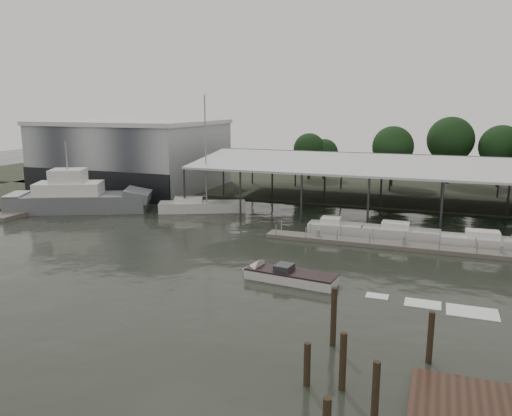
% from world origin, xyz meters
% --- Properties ---
extents(ground, '(200.00, 200.00, 0.00)m').
position_xyz_m(ground, '(0.00, 0.00, 0.00)').
color(ground, '#242821').
rests_on(ground, ground).
extents(land_strip_far, '(140.00, 30.00, 0.30)m').
position_xyz_m(land_strip_far, '(0.00, 42.00, 0.10)').
color(land_strip_far, '#373E2E').
rests_on(land_strip_far, ground).
extents(land_strip_west, '(20.00, 40.00, 0.30)m').
position_xyz_m(land_strip_west, '(-40.00, 30.00, 0.10)').
color(land_strip_west, '#373E2E').
rests_on(land_strip_west, ground).
extents(storage_warehouse, '(24.50, 20.50, 10.50)m').
position_xyz_m(storage_warehouse, '(-28.00, 29.94, 5.29)').
color(storage_warehouse, '#9A9FA4').
rests_on(storage_warehouse, ground).
extents(covered_boat_shed, '(58.24, 24.00, 6.96)m').
position_xyz_m(covered_boat_shed, '(17.00, 28.00, 6.13)').
color(covered_boat_shed, silver).
rests_on(covered_boat_shed, ground).
extents(trawler_dock, '(3.00, 18.00, 0.50)m').
position_xyz_m(trawler_dock, '(-30.00, 14.00, 0.25)').
color(trawler_dock, '#646158').
rests_on(trawler_dock, ground).
extents(floating_dock, '(28.00, 2.00, 1.40)m').
position_xyz_m(floating_dock, '(15.00, 10.00, 0.20)').
color(floating_dock, '#646158').
rests_on(floating_dock, ground).
extents(grey_trawler, '(17.36, 11.35, 8.84)m').
position_xyz_m(grey_trawler, '(-24.68, 12.98, 1.58)').
color(grey_trawler, slate).
rests_on(grey_trawler, ground).
extents(white_sailboat, '(10.59, 6.72, 14.18)m').
position_xyz_m(white_sailboat, '(-10.53, 17.89, 0.66)').
color(white_sailboat, silver).
rests_on(white_sailboat, ground).
extents(speedboat_underway, '(18.48, 4.08, 2.00)m').
position_xyz_m(speedboat_underway, '(6.17, -1.93, 0.39)').
color(speedboat_underway, silver).
rests_on(speedboat_underway, ground).
extents(moored_cruiser_0, '(5.54, 2.47, 1.70)m').
position_xyz_m(moored_cruiser_0, '(7.00, 13.07, 0.61)').
color(moored_cruiser_0, silver).
rests_on(moored_cruiser_0, ground).
extents(moored_cruiser_1, '(7.39, 2.21, 1.70)m').
position_xyz_m(moored_cruiser_1, '(13.32, 13.21, 0.61)').
color(moored_cruiser_1, silver).
rests_on(moored_cruiser_1, ground).
extents(moored_cruiser_2, '(8.18, 2.47, 1.70)m').
position_xyz_m(moored_cruiser_2, '(21.04, 12.48, 0.61)').
color(moored_cruiser_2, silver).
rests_on(moored_cruiser_2, ground).
extents(mooring_pilings, '(5.59, 9.45, 3.90)m').
position_xyz_m(mooring_pilings, '(13.53, -14.57, 1.08)').
color(mooring_pilings, '#312718').
rests_on(mooring_pilings, ground).
extents(horizon_tree_line, '(65.57, 12.12, 11.00)m').
position_xyz_m(horizon_tree_line, '(23.66, 48.03, 6.20)').
color(horizon_tree_line, black).
rests_on(horizon_tree_line, ground).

